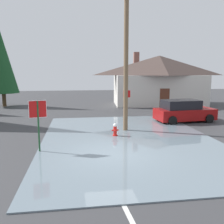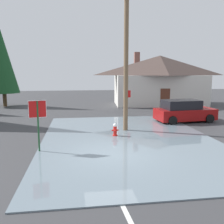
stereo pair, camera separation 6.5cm
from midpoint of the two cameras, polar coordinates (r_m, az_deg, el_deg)
The scene contains 11 objects.
ground_plane at distance 11.34m, azimuth 0.16°, elevation -10.02°, with size 80.00×80.00×0.10m, color #38383A.
flood_puddle at distance 13.76m, azimuth 3.95°, elevation -6.24°, with size 9.36×13.43×0.05m, color slate.
lane_stop_bar at distance 9.26m, azimuth 2.71°, elevation -14.23°, with size 4.32×0.30×0.01m, color silver.
lane_center_stripe at distance 6.71m, azimuth 4.66°, elevation -24.09°, with size 3.12×0.14×0.01m, color silver.
stop_sign_near at distance 11.71m, azimuth -16.65°, elevation -0.71°, with size 0.78×0.21×2.43m.
fire_hydrant at distance 14.24m, azimuth 0.85°, elevation -4.20°, with size 0.39×0.33×0.78m.
utility_pole at distance 15.32m, azimuth 3.40°, elevation 12.48°, with size 1.60×0.28×8.77m.
stop_sign_far at distance 20.98m, azimuth 3.59°, elevation 3.33°, with size 0.63×0.14×2.19m.
house at distance 28.67m, azimuth 10.96°, elevation 7.41°, with size 11.04×6.35×5.94m.
parked_car at distance 19.23m, azimuth 16.37°, elevation 0.16°, with size 4.53×2.45×1.64m.
pine_tree_mid_left at distance 29.06m, azimuth -24.00°, elevation 10.63°, with size 3.26×3.26×8.15m.
Camera 2 is at (-1.47, -10.60, 3.69)m, focal length 39.53 mm.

